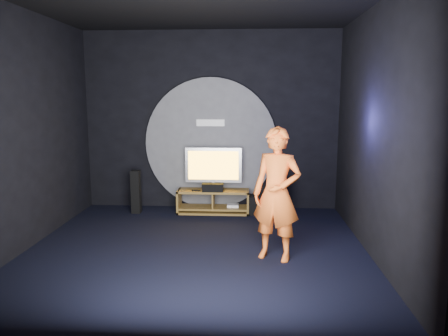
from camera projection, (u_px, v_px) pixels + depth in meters
The scene contains 15 objects.
floor at pixel (196, 249), 6.46m from camera, with size 5.00×5.00×0.00m, color black.
back_wall at pixel (211, 121), 8.64m from camera, with size 5.00×0.04×3.50m, color black.
front_wall at pixel (158, 155), 3.71m from camera, with size 5.00×0.04×3.50m, color black.
left_wall at pixel (24, 130), 6.32m from camera, with size 0.04×5.00×3.50m, color black.
right_wall at pixel (375, 132), 6.03m from camera, with size 0.04×5.00×3.50m, color black.
ceiling at pixel (194, 1), 5.88m from camera, with size 5.00×5.00×0.01m, color black.
wall_disc_panel at pixel (211, 144), 8.65m from camera, with size 2.60×0.11×2.60m.
media_console at pixel (214, 203), 8.45m from camera, with size 1.38×0.45×0.45m.
tv at pixel (213, 167), 8.40m from camera, with size 1.08×0.22×0.81m.
center_speaker at pixel (213, 188), 8.26m from camera, with size 0.40×0.15×0.15m, color black.
remote at pixel (196, 191), 8.30m from camera, with size 0.18×0.05×0.02m, color black.
tower_speaker_left at pixel (136, 192), 8.41m from camera, with size 0.17×0.18×0.83m, color black.
tower_speaker_right at pixel (278, 195), 8.11m from camera, with size 0.17×0.18×0.83m, color black.
subwoofer at pixel (257, 205), 8.38m from camera, with size 0.32×0.32×0.35m, color black.
player at pixel (277, 194), 5.96m from camera, with size 0.67×0.44×1.84m, color orange.
Camera 1 is at (0.78, -6.14, 2.26)m, focal length 35.00 mm.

